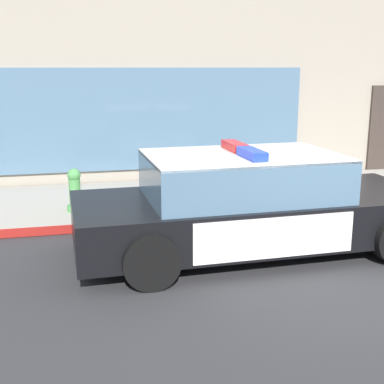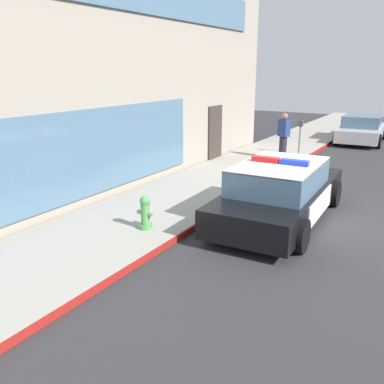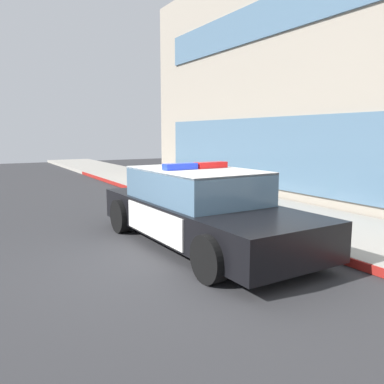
{
  "view_description": "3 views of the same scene",
  "coord_description": "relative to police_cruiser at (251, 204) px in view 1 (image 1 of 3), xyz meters",
  "views": [
    {
      "loc": [
        -3.2,
        -5.59,
        2.52
      ],
      "look_at": [
        -1.59,
        1.38,
        0.78
      ],
      "focal_mm": 48.34,
      "sensor_mm": 36.0,
      "label": 1
    },
    {
      "loc": [
        -9.87,
        -2.05,
        3.41
      ],
      "look_at": [
        -1.73,
        2.77,
        0.62
      ],
      "focal_mm": 39.14,
      "sensor_mm": 36.0,
      "label": 2
    },
    {
      "loc": [
        5.17,
        -2.73,
        2.03
      ],
      "look_at": [
        -2.13,
        1.48,
        0.76
      ],
      "focal_mm": 36.74,
      "sensor_mm": 36.0,
      "label": 3
    }
  ],
  "objects": [
    {
      "name": "curb_red_paint",
      "position": [
        0.86,
        1.33,
        -0.6
      ],
      "size": [
        28.8,
        0.04,
        0.14
      ],
      "primitive_type": "cube",
      "color": "maroon",
      "rests_on": "ground"
    },
    {
      "name": "police_cruiser",
      "position": [
        0.0,
        0.0,
        0.0
      ],
      "size": [
        4.98,
        2.18,
        1.49
      ],
      "rotation": [
        0.0,
        0.0,
        0.03
      ],
      "color": "black",
      "rests_on": "ground"
    },
    {
      "name": "fire_hydrant",
      "position": [
        -2.36,
        2.11,
        -0.18
      ],
      "size": [
        0.34,
        0.39,
        0.73
      ],
      "color": "#4C994C",
      "rests_on": "sidewalk"
    },
    {
      "name": "ground",
      "position": [
        0.86,
        -0.91,
        -0.68
      ],
      "size": [
        48.0,
        48.0,
        0.0
      ],
      "primitive_type": "plane",
      "color": "#303033"
    },
    {
      "name": "sidewalk",
      "position": [
        0.86,
        2.79,
        -0.6
      ],
      "size": [
        48.0,
        2.89,
        0.15
      ],
      "primitive_type": "cube",
      "color": "#A39E93",
      "rests_on": "ground"
    },
    {
      "name": "storefront_building",
      "position": [
        -0.92,
        9.67,
        3.05
      ],
      "size": [
        19.32,
        10.86,
        7.46
      ],
      "color": "gray",
      "rests_on": "ground"
    }
  ]
}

